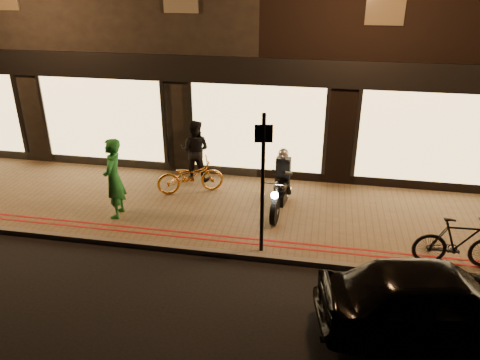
% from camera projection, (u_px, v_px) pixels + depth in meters
% --- Properties ---
extents(ground, '(90.00, 90.00, 0.00)m').
position_uv_depth(ground, '(228.00, 258.00, 9.88)').
color(ground, black).
rests_on(ground, ground).
extents(sidewalk, '(50.00, 4.00, 0.12)m').
position_uv_depth(sidewalk, '(244.00, 211.00, 11.65)').
color(sidewalk, brown).
rests_on(sidewalk, ground).
extents(kerb_stone, '(50.00, 0.14, 0.12)m').
position_uv_depth(kerb_stone, '(228.00, 254.00, 9.90)').
color(kerb_stone, '#59544C').
rests_on(kerb_stone, ground).
extents(red_kerb_lines, '(50.00, 0.26, 0.01)m').
position_uv_depth(red_kerb_lines, '(233.00, 239.00, 10.32)').
color(red_kerb_lines, '#980D0E').
rests_on(red_kerb_lines, sidewalk).
extents(building_row, '(48.00, 10.11, 8.50)m').
position_uv_depth(building_row, '(280.00, 11.00, 16.18)').
color(building_row, black).
rests_on(building_row, ground).
extents(motorcycle, '(0.61, 1.94, 1.59)m').
position_uv_depth(motorcycle, '(281.00, 188.00, 11.32)').
color(motorcycle, black).
rests_on(motorcycle, sidewalk).
extents(sign_post, '(0.35, 0.09, 3.00)m').
position_uv_depth(sign_post, '(263.00, 178.00, 9.25)').
color(sign_post, black).
rests_on(sign_post, sidewalk).
extents(bicycle_gold, '(1.86, 1.28, 0.92)m').
position_uv_depth(bicycle_gold, '(190.00, 176.00, 12.34)').
color(bicycle_gold, '#C57B22').
rests_on(bicycle_gold, sidewalk).
extents(bicycle_dark, '(1.79, 0.59, 1.06)m').
position_uv_depth(bicycle_dark, '(459.00, 243.00, 9.21)').
color(bicycle_dark, black).
rests_on(bicycle_dark, sidewalk).
extents(person_green, '(0.56, 0.77, 1.95)m').
position_uv_depth(person_green, '(114.00, 178.00, 10.95)').
color(person_green, '#1F7732').
rests_on(person_green, sidewalk).
extents(person_dark, '(0.87, 0.69, 1.73)m').
position_uv_depth(person_dark, '(195.00, 150.00, 12.95)').
color(person_dark, black).
rests_on(person_dark, sidewalk).
extents(parked_car, '(4.05, 2.25, 1.30)m').
position_uv_depth(parked_car, '(436.00, 301.00, 7.60)').
color(parked_car, black).
rests_on(parked_car, ground).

